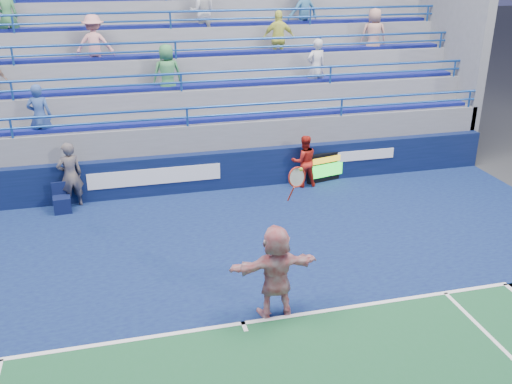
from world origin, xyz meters
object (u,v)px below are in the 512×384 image
object	(u,v)px
tennis_player	(276,271)
ball_girl	(304,161)
serve_speed_board	(326,167)
judge_chair	(62,203)
line_judge	(70,175)

from	to	relation	value
tennis_player	ball_girl	world-z (taller)	tennis_player
serve_speed_board	judge_chair	size ratio (longest dim) A/B	1.62
line_judge	ball_girl	world-z (taller)	line_judge
judge_chair	line_judge	distance (m)	0.75
ball_girl	tennis_player	bearing A→B (deg)	68.39
judge_chair	tennis_player	xyz separation A→B (m)	(4.11, -5.73, 0.66)
judge_chair	tennis_player	distance (m)	7.08
serve_speed_board	tennis_player	xyz separation A→B (m)	(-3.31, -6.12, 0.47)
tennis_player	line_judge	xyz separation A→B (m)	(-3.85, 6.02, -0.01)
judge_chair	tennis_player	world-z (taller)	tennis_player
serve_speed_board	judge_chair	bearing A→B (deg)	-176.95
ball_girl	judge_chair	bearing A→B (deg)	3.16
serve_speed_board	tennis_player	size ratio (longest dim) A/B	0.43
judge_chair	ball_girl	bearing A→B (deg)	1.58
judge_chair	tennis_player	bearing A→B (deg)	-54.36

